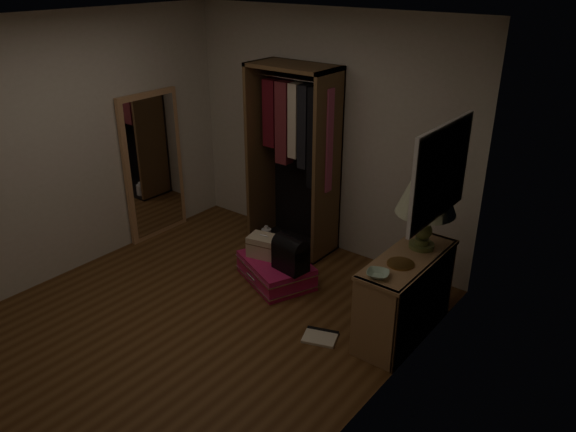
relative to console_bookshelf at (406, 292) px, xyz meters
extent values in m
plane|color=#513117|center=(-1.54, -1.03, -0.40)|extent=(4.00, 4.00, 0.00)
cube|color=beige|center=(-1.54, 0.97, 0.90)|extent=(3.50, 0.02, 2.60)
cube|color=beige|center=(0.21, -1.03, 0.90)|extent=(0.02, 4.00, 2.60)
cube|color=beige|center=(-3.29, -1.03, 0.90)|extent=(0.02, 4.00, 2.60)
cube|color=white|center=(-1.54, -1.03, 2.20)|extent=(3.50, 4.00, 0.01)
cube|color=white|center=(0.19, -0.03, 1.15)|extent=(0.03, 0.96, 0.76)
cube|color=black|center=(0.19, -0.03, 1.15)|extent=(0.03, 0.90, 0.70)
cube|color=silver|center=(0.18, -0.03, 0.84)|extent=(0.01, 0.88, 0.02)
cube|color=silver|center=(0.18, -0.03, 0.92)|extent=(0.01, 0.88, 0.02)
cube|color=silver|center=(0.18, -0.03, 1.00)|extent=(0.01, 0.88, 0.02)
cube|color=silver|center=(0.18, -0.03, 1.08)|extent=(0.01, 0.88, 0.02)
cube|color=silver|center=(0.18, -0.03, 1.15)|extent=(0.01, 0.88, 0.02)
cube|color=silver|center=(0.18, -0.03, 1.23)|extent=(0.01, 0.88, 0.02)
cube|color=silver|center=(0.18, -0.03, 1.31)|extent=(0.01, 0.88, 0.02)
cube|color=silver|center=(0.18, -0.03, 1.39)|extent=(0.01, 0.88, 0.02)
cube|color=silver|center=(0.18, -0.03, 1.46)|extent=(0.01, 0.88, 0.02)
cube|color=#976F49|center=(0.00, -0.57, -0.02)|extent=(0.40, 0.03, 0.75)
cube|color=#976F49|center=(0.00, 0.50, -0.02)|extent=(0.40, 0.03, 0.75)
cube|color=#976F49|center=(0.00, -0.03, -0.34)|extent=(0.40, 1.04, 0.03)
cube|color=#976F49|center=(0.00, -0.03, 0.17)|extent=(0.40, 1.04, 0.03)
cube|color=#976F49|center=(0.00, -0.03, 0.34)|extent=(0.42, 1.12, 0.03)
cube|color=brown|center=(0.19, -0.03, -0.02)|extent=(0.02, 1.10, 0.75)
cube|color=#976F49|center=(-0.01, 0.30, 0.25)|extent=(0.36, 0.38, 0.13)
cube|color=gray|center=(-0.07, -0.51, -0.20)|extent=(0.19, 0.03, 0.24)
cube|color=#4C3833|center=(-0.08, -0.47, -0.17)|extent=(0.18, 0.04, 0.29)
cube|color=#B7AD99|center=(-0.06, -0.42, -0.17)|extent=(0.21, 0.03, 0.31)
cube|color=brown|center=(-0.06, -0.37, -0.17)|extent=(0.20, 0.04, 0.31)
cube|color=#3F4C59|center=(-0.07, -0.33, -0.21)|extent=(0.19, 0.03, 0.23)
cube|color=gray|center=(-0.06, -0.28, -0.19)|extent=(0.21, 0.05, 0.26)
cube|color=#59594C|center=(-0.09, -0.23, -0.20)|extent=(0.16, 0.04, 0.25)
cube|color=#B2724C|center=(-0.08, -0.18, -0.19)|extent=(0.17, 0.04, 0.27)
cube|color=beige|center=(-0.08, -0.14, -0.21)|extent=(0.16, 0.03, 0.23)
cube|color=#332D38|center=(-0.07, -0.10, -0.19)|extent=(0.18, 0.03, 0.27)
cube|color=gray|center=(-0.09, -0.06, -0.21)|extent=(0.16, 0.04, 0.22)
cube|color=#4C3833|center=(-0.09, -0.02, -0.16)|extent=(0.15, 0.03, 0.32)
cube|color=#B7AD99|center=(-0.09, 0.03, -0.19)|extent=(0.16, 0.04, 0.27)
cube|color=brown|center=(-0.08, 0.07, -0.18)|extent=(0.17, 0.03, 0.29)
cube|color=#3F4C59|center=(-0.09, 0.11, -0.21)|extent=(0.16, 0.05, 0.23)
cube|color=gray|center=(-0.09, 0.16, -0.17)|extent=(0.15, 0.04, 0.31)
cube|color=#59594C|center=(-0.07, 0.21, -0.17)|extent=(0.20, 0.03, 0.30)
cube|color=#B2724C|center=(-0.08, 0.25, -0.18)|extent=(0.18, 0.04, 0.28)
cube|color=beige|center=(-0.08, 0.30, -0.19)|extent=(0.18, 0.04, 0.27)
cube|color=#332D38|center=(-0.08, 0.35, -0.17)|extent=(0.18, 0.04, 0.30)
cube|color=brown|center=(-2.24, 0.71, 0.63)|extent=(0.04, 0.50, 2.05)
cube|color=brown|center=(-1.33, 0.71, 0.63)|extent=(0.04, 0.50, 2.05)
cube|color=brown|center=(-1.79, 0.71, 1.63)|extent=(0.95, 0.50, 0.04)
cube|color=black|center=(-1.79, 0.94, 0.63)|extent=(0.95, 0.02, 2.05)
cube|color=black|center=(-1.79, 0.71, -0.39)|extent=(0.95, 0.50, 0.02)
cylinder|color=silver|center=(-1.79, 0.71, 1.50)|extent=(0.87, 0.02, 0.02)
cube|color=#590F19|center=(-2.06, 0.69, 1.11)|extent=(0.16, 0.13, 0.73)
cube|color=maroon|center=(-1.89, 0.69, 1.03)|extent=(0.15, 0.14, 0.89)
cube|color=beige|center=(-1.74, 0.69, 1.08)|extent=(0.11, 0.13, 0.79)
cube|color=black|center=(-1.61, 0.69, 1.03)|extent=(0.11, 0.14, 0.88)
cube|color=black|center=(-1.47, 0.69, 0.94)|extent=(0.12, 0.15, 1.07)
cube|color=#BF4C72|center=(-1.34, 0.69, 0.93)|extent=(0.10, 0.10, 1.08)
cube|color=tan|center=(-3.24, -0.03, 0.45)|extent=(0.05, 0.80, 1.70)
cube|color=silver|center=(-3.21, -0.03, 0.45)|extent=(0.01, 0.68, 1.58)
cube|color=#BF1753|center=(-1.43, -0.04, -0.28)|extent=(0.91, 0.80, 0.24)
cube|color=silver|center=(-1.43, -0.04, -0.34)|extent=(0.94, 0.83, 0.01)
cube|color=silver|center=(-1.43, -0.04, -0.21)|extent=(0.94, 0.83, 0.01)
cylinder|color=silver|center=(-1.54, -0.30, -0.28)|extent=(0.17, 0.09, 0.02)
cube|color=#C2B294|center=(-1.58, -0.03, -0.05)|extent=(0.36, 0.28, 0.22)
cube|color=brown|center=(-1.58, -0.03, 0.00)|extent=(0.36, 0.29, 0.01)
cylinder|color=silver|center=(-1.58, -0.03, 0.07)|extent=(0.09, 0.03, 0.01)
cube|color=black|center=(-1.20, -0.09, -0.03)|extent=(0.36, 0.26, 0.25)
cylinder|color=black|center=(-1.20, -0.09, 0.09)|extent=(0.36, 0.26, 0.21)
cylinder|color=#4F5B2C|center=(0.00, 0.20, 0.37)|extent=(0.26, 0.26, 0.04)
cylinder|color=#4F5B2C|center=(0.00, 0.20, 0.41)|extent=(0.15, 0.15, 0.05)
sphere|color=#4F5B2C|center=(0.00, 0.20, 0.51)|extent=(0.19, 0.19, 0.15)
cylinder|color=#4F5B2C|center=(0.00, 0.20, 0.63)|extent=(0.07, 0.07, 0.09)
cone|color=beige|center=(0.00, 0.20, 0.83)|extent=(0.61, 0.61, 0.31)
cone|color=white|center=(0.00, 0.20, 0.83)|extent=(0.55, 0.55, 0.29)
cylinder|color=olive|center=(0.00, -0.18, 0.36)|extent=(0.27, 0.27, 0.01)
imported|color=#A8CAB1|center=(-0.05, -0.46, 0.37)|extent=(0.22, 0.22, 0.04)
cylinder|color=white|center=(-2.06, 0.57, -0.31)|extent=(0.13, 0.13, 0.16)
cylinder|color=white|center=(-2.06, 0.57, -0.21)|extent=(0.06, 0.06, 0.04)
cube|color=beige|center=(-0.51, -0.56, -0.38)|extent=(0.35, 0.31, 0.02)
cube|color=black|center=(-0.54, -0.47, -0.38)|extent=(0.28, 0.14, 0.03)
camera|label=1|loc=(1.74, -3.89, 2.61)|focal=35.00mm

